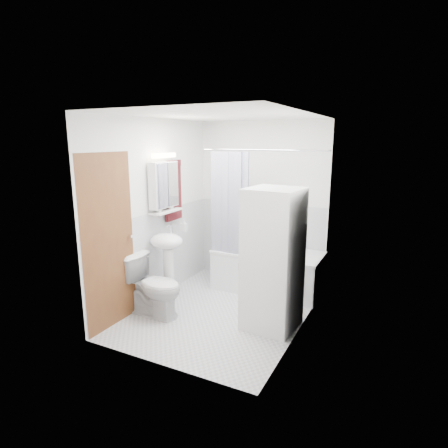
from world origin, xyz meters
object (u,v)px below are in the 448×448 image
at_px(bathtub, 268,269).
at_px(toilet, 153,286).
at_px(sink, 167,252).
at_px(washer_dryer, 273,259).

xyz_separation_m(bathtub, toilet, (-0.99, -1.37, 0.05)).
distance_m(bathtub, sink, 1.48).
xyz_separation_m(bathtub, sink, (-1.02, -1.01, 0.38)).
bearing_deg(washer_dryer, sink, -174.42).
bearing_deg(bathtub, toilet, -125.72).
xyz_separation_m(sink, washer_dryer, (1.43, 0.02, 0.11)).
height_order(washer_dryer, toilet, washer_dryer).
distance_m(sink, washer_dryer, 1.43).
distance_m(bathtub, washer_dryer, 1.18).
bearing_deg(toilet, bathtub, -34.46).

